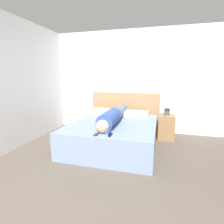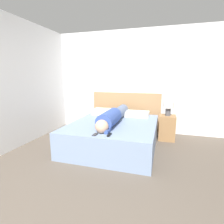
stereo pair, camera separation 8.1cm
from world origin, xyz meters
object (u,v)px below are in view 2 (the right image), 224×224
(person_lying, at_px, (113,116))
(tv_remote, at_px, (109,135))
(cell_phone, at_px, (95,135))
(table_lamp, at_px, (168,107))
(bed, at_px, (114,134))
(nightstand, at_px, (167,128))
(pillow_second, at_px, (136,114))
(pillow_near_headboard, at_px, (106,112))

(person_lying, distance_m, tv_remote, 0.80)
(cell_phone, bearing_deg, person_lying, 84.98)
(table_lamp, bearing_deg, tv_remote, -121.24)
(person_lying, xyz_separation_m, tv_remote, (0.16, -0.78, -0.12))
(bed, xyz_separation_m, tv_remote, (0.15, -0.81, 0.26))
(nightstand, distance_m, table_lamp, 0.49)
(pillow_second, relative_size, cell_phone, 4.58)
(person_lying, bearing_deg, tv_remote, -78.32)
(bed, height_order, pillow_near_headboard, pillow_near_headboard)
(table_lamp, xyz_separation_m, pillow_second, (-0.72, 0.00, -0.21))
(bed, height_order, pillow_second, pillow_second)
(table_lamp, distance_m, cell_phone, 1.95)
(nightstand, distance_m, tv_remote, 1.78)
(nightstand, xyz_separation_m, table_lamp, (0.00, 0.00, 0.49))
(bed, xyz_separation_m, table_lamp, (1.07, 0.70, 0.53))
(person_lying, relative_size, cell_phone, 13.43)
(tv_remote, bearing_deg, cell_phone, -171.10)
(bed, bearing_deg, tv_remote, -79.29)
(person_lying, height_order, pillow_second, person_lying)
(pillow_second, bearing_deg, table_lamp, -0.08)
(table_lamp, bearing_deg, cell_phone, -126.58)
(pillow_near_headboard, bearing_deg, table_lamp, -0.04)
(bed, xyz_separation_m, pillow_near_headboard, (-0.42, 0.70, 0.32))
(nightstand, bearing_deg, pillow_second, 179.92)
(tv_remote, xyz_separation_m, cell_phone, (-0.23, -0.04, -0.01))
(nightstand, bearing_deg, person_lying, -145.74)
(nightstand, relative_size, pillow_second, 0.96)
(table_lamp, height_order, tv_remote, table_lamp)
(person_lying, bearing_deg, nightstand, 34.26)
(bed, relative_size, cell_phone, 15.15)
(bed, xyz_separation_m, cell_phone, (-0.08, -0.85, 0.26))
(pillow_near_headboard, bearing_deg, person_lying, -60.64)
(person_lying, height_order, pillow_near_headboard, person_lying)
(bed, bearing_deg, pillow_second, 63.68)
(table_lamp, bearing_deg, pillow_second, 179.92)
(table_lamp, relative_size, cell_phone, 2.41)
(table_lamp, xyz_separation_m, cell_phone, (-1.15, -1.55, -0.27))
(tv_remote, bearing_deg, person_lying, 101.68)
(bed, height_order, cell_phone, cell_phone)
(bed, bearing_deg, nightstand, 33.29)
(pillow_second, xyz_separation_m, cell_phone, (-0.43, -1.55, -0.05))
(bed, relative_size, pillow_second, 3.31)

